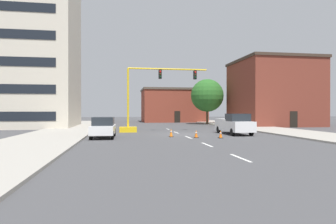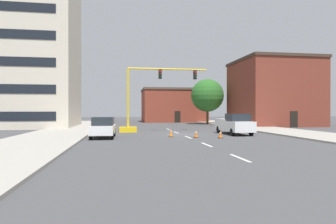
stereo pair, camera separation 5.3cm
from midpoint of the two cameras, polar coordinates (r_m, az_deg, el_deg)
ground_plane at (r=27.85m, az=2.53°, el=-4.41°), size 160.00×160.00×0.00m
sidewalk_left at (r=35.76m, az=-18.73°, el=-3.28°), size 6.00×56.00×0.14m
sidewalk_right at (r=39.21m, az=16.89°, el=-2.96°), size 6.00×56.00×0.14m
lane_stripe_seg_0 at (r=14.50m, az=13.88°, el=-8.71°), size 0.16×2.40×0.01m
lane_stripe_seg_1 at (r=19.64m, az=7.56°, el=-6.35°), size 0.16×2.40×0.01m
lane_stripe_seg_2 at (r=24.93m, az=3.92°, el=-4.95°), size 0.16×2.40×0.01m
lane_stripe_seg_3 at (r=30.30m, az=1.57°, el=-4.02°), size 0.16×2.40×0.01m
lane_stripe_seg_4 at (r=35.70m, az=-0.07°, el=-3.37°), size 0.16×2.40×0.01m
building_tall_left at (r=45.33m, az=-27.77°, el=11.87°), size 16.10×11.68×22.81m
building_brick_center at (r=59.92m, az=0.97°, el=1.31°), size 12.76×9.56×6.71m
building_row_right at (r=47.33m, az=19.88°, el=3.58°), size 11.27×10.98×10.02m
traffic_signal_gantry at (r=31.02m, az=-5.61°, el=0.26°), size 9.45×1.20×6.83m
tree_right_far at (r=49.02m, az=7.65°, el=3.22°), size 5.45×5.45×7.54m
pickup_truck_white at (r=28.67m, az=12.79°, el=-2.33°), size 2.06×5.42×1.99m
sedan_white_near_left at (r=24.94m, az=-12.60°, el=-2.91°), size 1.97×4.55×1.74m
traffic_cone_roadside_a at (r=24.55m, az=5.47°, el=-4.27°), size 0.36×0.36×0.67m
traffic_cone_roadside_b at (r=25.17m, az=0.55°, el=-4.07°), size 0.36×0.36×0.74m
traffic_cone_roadside_c at (r=24.43m, az=10.20°, el=-4.30°), size 0.36×0.36×0.66m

